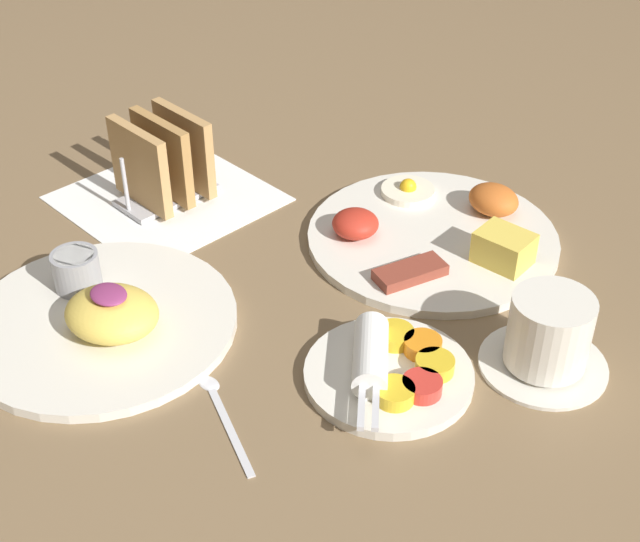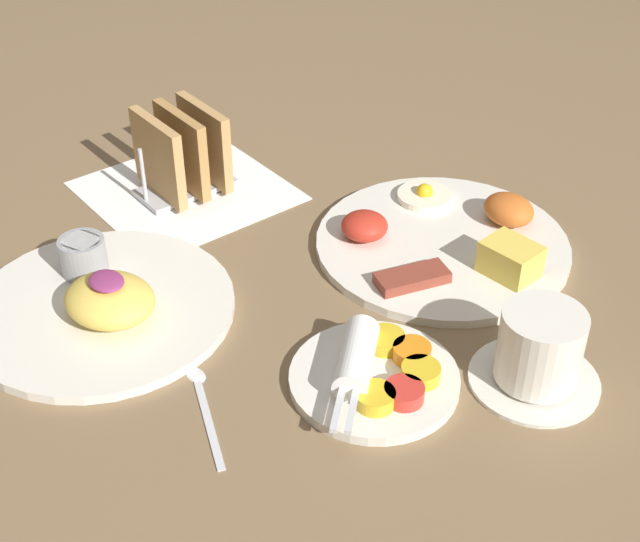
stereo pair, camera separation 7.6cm
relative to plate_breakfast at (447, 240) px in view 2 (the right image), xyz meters
The scene contains 8 objects.
ground_plane 0.22m from the plate_breakfast, 111.00° to the right, with size 3.00×3.00×0.00m, color brown.
napkin_flat 0.33m from the plate_breakfast, 150.22° to the right, with size 0.22×0.22×0.00m.
plate_breakfast is the anchor object (origin of this frame).
plate_condiments 0.23m from the plate_breakfast, 60.46° to the right, with size 0.16×0.17×0.04m.
plate_foreground 0.38m from the plate_breakfast, 110.72° to the right, with size 0.27×0.27×0.06m.
toast_rack 0.33m from the plate_breakfast, 150.22° to the right, with size 0.10×0.12×0.10m.
coffee_cup 0.22m from the plate_breakfast, 23.87° to the right, with size 0.12×0.12×0.08m.
teaspoon 0.34m from the plate_breakfast, 84.18° to the right, with size 0.12×0.06×0.01m.
Camera 2 is at (0.63, -0.41, 0.56)m, focal length 50.00 mm.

